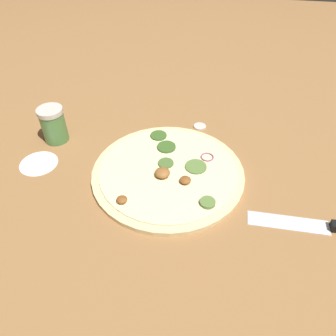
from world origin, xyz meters
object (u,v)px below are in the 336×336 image
Objects in this scene: loose_cap at (200,126)px; spice_jar at (53,125)px; pizza at (168,172)px; knife at (333,227)px.

spice_jar is at bearing 108.06° from loose_cap.
pizza is 0.22m from loose_cap.
spice_jar is at bearing -15.42° from knife.
spice_jar reaches higher than pizza.
loose_cap is (0.31, 0.30, -0.00)m from knife.
spice_jar is at bearing 74.81° from pizza.
pizza is at bearing -105.19° from spice_jar.
pizza is at bearing -15.78° from knife.
loose_cap is at bearing -14.94° from pizza.
pizza is 10.29× the size of loose_cap.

